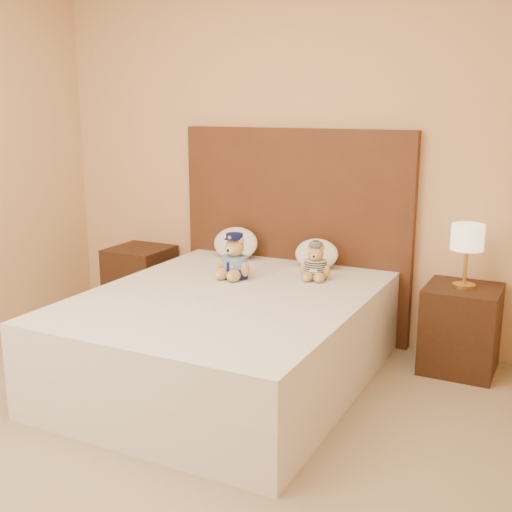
{
  "coord_description": "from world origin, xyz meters",
  "views": [
    {
      "loc": [
        1.82,
        -2.03,
        1.67
      ],
      "look_at": [
        0.07,
        1.45,
        0.74
      ],
      "focal_mm": 45.0,
      "sensor_mm": 36.0,
      "label": 1
    }
  ],
  "objects_px": {
    "nightstand_left": "(141,281)",
    "lamp": "(467,240)",
    "pillow_left": "(236,242)",
    "nightstand_right": "(461,329)",
    "teddy_prisoner": "(316,262)",
    "bed": "(228,337)",
    "teddy_police": "(235,256)",
    "pillow_right": "(316,253)"
  },
  "relations": [
    {
      "from": "nightstand_left",
      "to": "lamp",
      "type": "distance_m",
      "value": 2.56
    },
    {
      "from": "lamp",
      "to": "pillow_left",
      "type": "distance_m",
      "value": 1.65
    },
    {
      "from": "nightstand_right",
      "to": "teddy_prisoner",
      "type": "distance_m",
      "value": 1.01
    },
    {
      "from": "pillow_left",
      "to": "nightstand_left",
      "type": "bearing_deg",
      "value": -178.0
    },
    {
      "from": "lamp",
      "to": "pillow_left",
      "type": "height_order",
      "value": "lamp"
    },
    {
      "from": "bed",
      "to": "pillow_left",
      "type": "bearing_deg",
      "value": 115.28
    },
    {
      "from": "nightstand_left",
      "to": "nightstand_right",
      "type": "relative_size",
      "value": 1.0
    },
    {
      "from": "bed",
      "to": "teddy_police",
      "type": "height_order",
      "value": "teddy_police"
    },
    {
      "from": "nightstand_left",
      "to": "teddy_prisoner",
      "type": "height_order",
      "value": "teddy_prisoner"
    },
    {
      "from": "nightstand_left",
      "to": "pillow_left",
      "type": "relative_size",
      "value": 1.55
    },
    {
      "from": "nightstand_right",
      "to": "teddy_prisoner",
      "type": "xyz_separation_m",
      "value": [
        -0.9,
        -0.25,
        0.39
      ]
    },
    {
      "from": "teddy_police",
      "to": "pillow_right",
      "type": "relative_size",
      "value": 0.94
    },
    {
      "from": "pillow_left",
      "to": "pillow_right",
      "type": "xyz_separation_m",
      "value": [
        0.64,
        0.0,
        -0.01
      ]
    },
    {
      "from": "nightstand_right",
      "to": "pillow_left",
      "type": "bearing_deg",
      "value": 178.95
    },
    {
      "from": "teddy_police",
      "to": "lamp",
      "type": "bearing_deg",
      "value": 23.39
    },
    {
      "from": "nightstand_right",
      "to": "pillow_left",
      "type": "relative_size",
      "value": 1.55
    },
    {
      "from": "lamp",
      "to": "bed",
      "type": "bearing_deg",
      "value": -147.38
    },
    {
      "from": "teddy_prisoner",
      "to": "pillow_left",
      "type": "xyz_separation_m",
      "value": [
        -0.74,
        0.28,
        0.01
      ]
    },
    {
      "from": "nightstand_left",
      "to": "teddy_prisoner",
      "type": "relative_size",
      "value": 2.3
    },
    {
      "from": "nightstand_right",
      "to": "lamp",
      "type": "height_order",
      "value": "lamp"
    },
    {
      "from": "bed",
      "to": "lamp",
      "type": "height_order",
      "value": "lamp"
    },
    {
      "from": "teddy_prisoner",
      "to": "pillow_left",
      "type": "height_order",
      "value": "pillow_left"
    },
    {
      "from": "nightstand_left",
      "to": "lamp",
      "type": "bearing_deg",
      "value": 0.0
    },
    {
      "from": "lamp",
      "to": "teddy_prisoner",
      "type": "xyz_separation_m",
      "value": [
        -0.9,
        -0.25,
        -0.18
      ]
    },
    {
      "from": "nightstand_left",
      "to": "lamp",
      "type": "xyz_separation_m",
      "value": [
        2.5,
        0.0,
        0.57
      ]
    },
    {
      "from": "bed",
      "to": "pillow_left",
      "type": "xyz_separation_m",
      "value": [
        -0.39,
        0.83,
        0.4
      ]
    },
    {
      "from": "teddy_police",
      "to": "nightstand_right",
      "type": "bearing_deg",
      "value": 23.39
    },
    {
      "from": "bed",
      "to": "teddy_police",
      "type": "distance_m",
      "value": 0.56
    },
    {
      "from": "teddy_police",
      "to": "pillow_right",
      "type": "distance_m",
      "value": 0.62
    },
    {
      "from": "nightstand_left",
      "to": "teddy_prisoner",
      "type": "distance_m",
      "value": 1.67
    },
    {
      "from": "bed",
      "to": "teddy_police",
      "type": "relative_size",
      "value": 6.79
    },
    {
      "from": "lamp",
      "to": "teddy_police",
      "type": "distance_m",
      "value": 1.47
    },
    {
      "from": "lamp",
      "to": "pillow_right",
      "type": "xyz_separation_m",
      "value": [
        -1.0,
        0.03,
        -0.19
      ]
    },
    {
      "from": "nightstand_right",
      "to": "teddy_police",
      "type": "distance_m",
      "value": 1.52
    },
    {
      "from": "lamp",
      "to": "pillow_right",
      "type": "relative_size",
      "value": 1.27
    },
    {
      "from": "pillow_left",
      "to": "teddy_prisoner",
      "type": "bearing_deg",
      "value": -20.62
    },
    {
      "from": "teddy_police",
      "to": "pillow_left",
      "type": "xyz_separation_m",
      "value": [
        -0.26,
        0.49,
        -0.02
      ]
    },
    {
      "from": "teddy_police",
      "to": "pillow_left",
      "type": "bearing_deg",
      "value": 123.12
    },
    {
      "from": "nightstand_right",
      "to": "pillow_left",
      "type": "xyz_separation_m",
      "value": [
        -1.64,
        0.03,
        0.4
      ]
    },
    {
      "from": "bed",
      "to": "nightstand_left",
      "type": "bearing_deg",
      "value": 147.38
    },
    {
      "from": "nightstand_right",
      "to": "teddy_prisoner",
      "type": "height_order",
      "value": "teddy_prisoner"
    },
    {
      "from": "pillow_right",
      "to": "pillow_left",
      "type": "bearing_deg",
      "value": 180.0
    }
  ]
}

